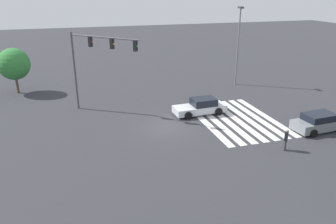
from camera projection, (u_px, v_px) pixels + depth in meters
ground_plane at (168, 128)px, 26.91m from camera, size 155.75×155.75×0.00m
crosswalk_markings at (236, 119)px, 28.60m from camera, size 9.58×6.30×0.01m
traffic_signal_mast at (94, 55)px, 28.24m from camera, size 5.14×5.14×7.16m
car_0 at (201, 107)px, 29.64m from camera, size 2.16×4.81×1.45m
car_3 at (319, 122)px, 26.17m from camera, size 2.26×4.52×1.44m
pedestrian at (286, 139)px, 22.83m from camera, size 0.41×0.41×1.62m
street_light_pole_a at (238, 40)px, 37.11m from camera, size 0.80×0.36×8.85m
tree_corner_b at (14, 64)px, 34.72m from camera, size 3.37×3.37×4.88m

